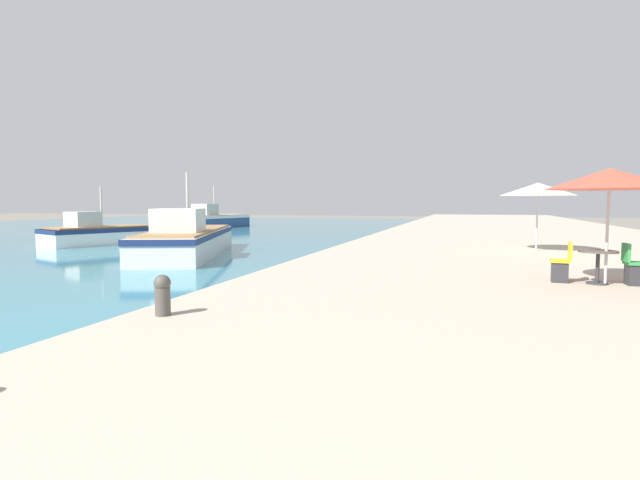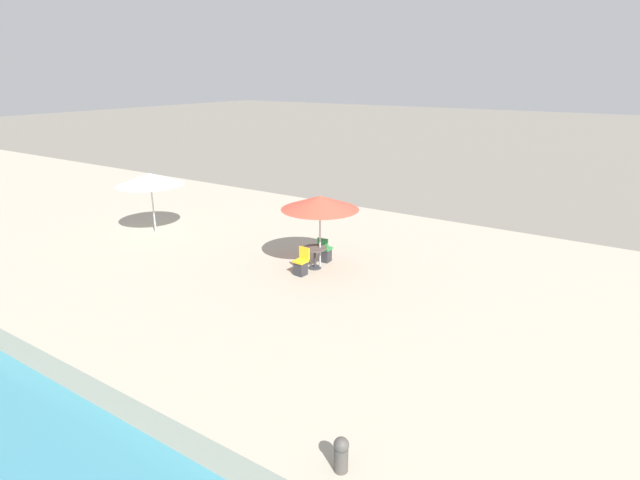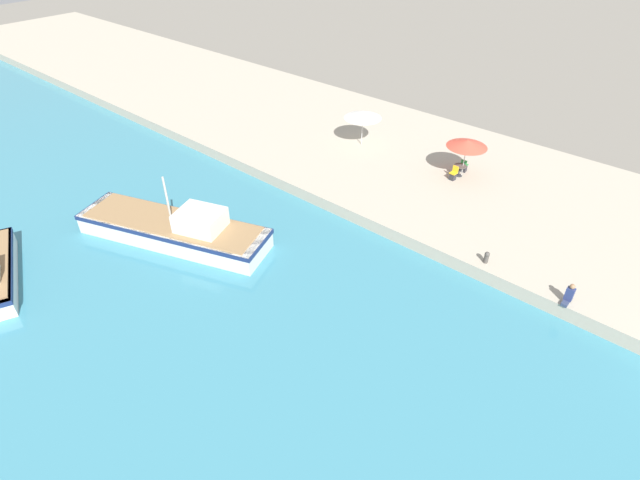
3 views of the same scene
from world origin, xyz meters
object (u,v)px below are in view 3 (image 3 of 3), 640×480
at_px(cafe_umbrella_pink, 467,143).
at_px(cafe_umbrella_white, 363,115).
at_px(cafe_chair_right, 453,175).
at_px(mooring_bollard, 487,257).
at_px(cafe_chair_left, 464,167).
at_px(cafe_table, 460,168).
at_px(fishing_boat_near, 176,228).
at_px(person_at_quay, 569,295).

bearing_deg(cafe_umbrella_pink, cafe_umbrella_white, 93.45).
height_order(cafe_chair_right, mooring_bollard, cafe_chair_right).
bearing_deg(cafe_chair_left, cafe_table, -90.00).
xyz_separation_m(fishing_boat_near, cafe_table, (15.81, -9.04, 0.50)).
bearing_deg(cafe_chair_left, cafe_umbrella_white, -175.94).
relative_size(fishing_boat_near, cafe_umbrella_white, 4.25).
bearing_deg(person_at_quay, cafe_umbrella_pink, 50.46).
bearing_deg(cafe_chair_right, cafe_table, -90.00).
xyz_separation_m(cafe_chair_left, person_at_quay, (-8.39, -9.62, 0.15)).
bearing_deg(cafe_chair_left, person_at_quay, -44.92).
bearing_deg(cafe_chair_right, mooring_bollard, 134.16).
distance_m(fishing_boat_near, person_at_quay, 20.32).
relative_size(cafe_umbrella_pink, cafe_umbrella_white, 0.96).
xyz_separation_m(cafe_umbrella_white, cafe_table, (0.34, -7.72, -1.74)).
distance_m(cafe_umbrella_white, cafe_table, 7.92).
bearing_deg(person_at_quay, fishing_boat_near, 113.63).
xyz_separation_m(cafe_chair_right, person_at_quay, (-6.95, -9.63, 0.15)).
xyz_separation_m(cafe_chair_left, cafe_chair_right, (-1.44, 0.01, 0.00)).
bearing_deg(fishing_boat_near, cafe_umbrella_white, -24.68).
distance_m(person_at_quay, mooring_bollard, 4.17).
relative_size(fishing_boat_near, mooring_bollard, 17.43).
bearing_deg(fishing_boat_near, person_at_quay, -86.16).
height_order(fishing_boat_near, cafe_umbrella_white, fishing_boat_near).
relative_size(cafe_umbrella_pink, cafe_chair_right, 2.84).
bearing_deg(cafe_umbrella_pink, cafe_table, 136.47).
bearing_deg(cafe_umbrella_pink, cafe_chair_left, 16.32).
xyz_separation_m(cafe_chair_right, mooring_bollard, (-6.62, -5.47, 0.02)).
bearing_deg(cafe_chair_right, cafe_chair_left, -85.78).
distance_m(cafe_umbrella_white, person_at_quay, 18.86).
relative_size(cafe_table, cafe_chair_right, 0.88).
relative_size(cafe_umbrella_pink, cafe_chair_left, 2.84).
height_order(cafe_chair_right, person_at_quay, person_at_quay).
distance_m(cafe_umbrella_pink, person_at_quay, 12.38).
xyz_separation_m(cafe_table, cafe_chair_left, (0.72, 0.05, -0.21)).
height_order(cafe_umbrella_pink, cafe_table, cafe_umbrella_pink).
bearing_deg(mooring_bollard, cafe_table, 36.39).
xyz_separation_m(cafe_table, mooring_bollard, (-7.34, -5.41, -0.18)).
distance_m(cafe_chair_left, person_at_quay, 12.76).
bearing_deg(cafe_umbrella_pink, mooring_bollard, -144.72).
bearing_deg(cafe_umbrella_white, cafe_umbrella_pink, -86.55).
height_order(cafe_umbrella_white, person_at_quay, cafe_umbrella_white).
distance_m(cafe_umbrella_pink, cafe_chair_right, 2.15).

